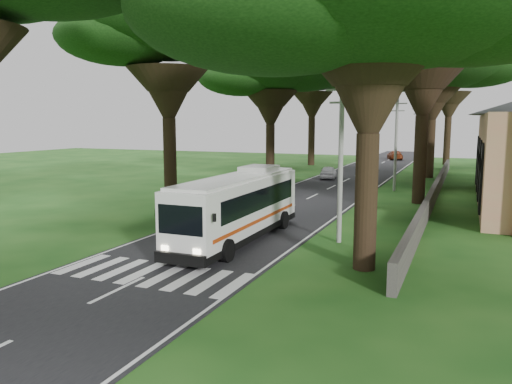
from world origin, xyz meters
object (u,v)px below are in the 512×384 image
(pole_near, at_px, (341,158))
(pedestrian, at_px, (196,193))
(pole_far, at_px, (418,136))
(distant_car_c, at_px, (395,155))
(pole_mid, at_px, (396,142))
(distant_car_a, at_px, (328,172))
(coach_bus, at_px, (239,206))

(pole_near, distance_m, pedestrian, 14.64)
(pole_far, height_order, distant_car_c, pole_far)
(pole_mid, bearing_deg, pole_far, 90.00)
(pole_near, distance_m, distant_car_c, 56.61)
(pole_near, height_order, distant_car_a, pole_near)
(pole_far, xyz_separation_m, pedestrian, (-12.23, -32.71, -3.41))
(pole_mid, xyz_separation_m, distant_car_c, (-4.70, 36.31, -3.46))
(coach_bus, relative_size, distant_car_c, 2.33)
(coach_bus, xyz_separation_m, pedestrian, (-7.53, 8.88, -0.98))
(pedestrian, bearing_deg, pole_mid, -51.96)
(pole_near, xyz_separation_m, distant_car_a, (-7.52, 26.55, -3.48))
(distant_car_a, bearing_deg, pole_mid, 128.50)
(pole_mid, bearing_deg, distant_car_c, 97.38)
(pole_near, bearing_deg, pole_mid, 90.00)
(pole_far, bearing_deg, pedestrian, -110.51)
(pole_mid, height_order, distant_car_a, pole_mid)
(pole_mid, bearing_deg, pedestrian, -133.90)
(pole_mid, relative_size, pedestrian, 5.18)
(pole_far, relative_size, pedestrian, 5.18)
(coach_bus, height_order, distant_car_c, coach_bus)
(pole_near, relative_size, distant_car_a, 2.03)
(pole_mid, relative_size, distant_car_a, 2.03)
(distant_car_a, bearing_deg, coach_bus, 85.29)
(pole_far, distance_m, coach_bus, 41.92)
(pole_near, relative_size, coach_bus, 0.72)
(pole_mid, distance_m, pole_far, 20.00)
(coach_bus, bearing_deg, pedestrian, 129.95)
(pole_mid, bearing_deg, pole_near, -90.00)
(pole_far, xyz_separation_m, distant_car_c, (-4.70, 16.31, -3.46))
(pole_mid, xyz_separation_m, pedestrian, (-12.23, -12.71, -3.41))
(pole_near, relative_size, distant_car_c, 1.69)
(coach_bus, xyz_separation_m, distant_car_c, (0.00, 57.89, -1.03))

